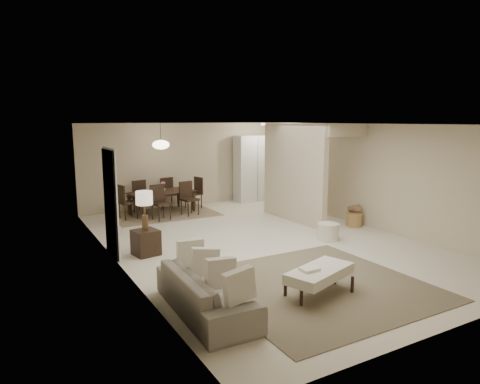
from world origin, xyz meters
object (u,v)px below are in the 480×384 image
pantry_cabinet (253,168)px  side_table (146,242)px  ottoman_bench (320,274)px  round_pouf (328,232)px  wicker_basket (354,220)px  dining_table (163,203)px  sofa (206,292)px

pantry_cabinet → side_table: size_ratio=4.27×
ottoman_bench → round_pouf: ottoman_bench is taller
wicker_basket → dining_table: bearing=134.4°
side_table → wicker_basket: bearing=-3.3°
sofa → ottoman_bench: (1.72, -0.30, 0.04)m
side_table → sofa: bearing=-91.0°
side_table → wicker_basket: size_ratio=1.27×
pantry_cabinet → ottoman_bench: (-3.08, -7.00, -0.72)m
ottoman_bench → dining_table: bearing=72.6°
dining_table → sofa: bearing=-115.2°
sofa → dining_table: dining_table is taller
pantry_cabinet → round_pouf: pantry_cabinet is taller
wicker_basket → dining_table: size_ratio=0.22×
sofa → side_table: (0.05, 2.85, -0.04)m
round_pouf → dining_table: dining_table is taller
pantry_cabinet → ottoman_bench: bearing=-113.7°
ottoman_bench → wicker_basket: (3.48, 2.85, -0.17)m
pantry_cabinet → sofa: size_ratio=1.06×
sofa → side_table: bearing=0.9°
side_table → round_pouf: (3.77, -0.93, -0.06)m
side_table → ottoman_bench: bearing=-62.0°
pantry_cabinet → dining_table: size_ratio=1.20×
round_pouf → pantry_cabinet: bearing=78.5°
sofa → ottoman_bench: sofa is taller
ottoman_bench → wicker_basket: size_ratio=3.26×
sofa → wicker_basket: size_ratio=5.12×
sofa → side_table: size_ratio=4.03×
pantry_cabinet → round_pouf: (-0.98, -4.78, -0.87)m
ottoman_bench → side_table: (-1.67, 3.15, -0.08)m
wicker_basket → side_table: bearing=176.7°
sofa → ottoman_bench: 1.75m
side_table → wicker_basket: side_table is taller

